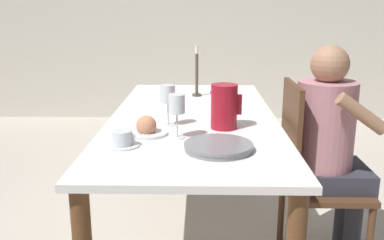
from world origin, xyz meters
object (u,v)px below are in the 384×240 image
(wine_glass_water, at_px, (168,96))
(serving_tray, at_px, (218,147))
(teacup_near_person, at_px, (122,140))
(bread_plate, at_px, (147,128))
(candlestick_tall, at_px, (197,77))
(red_pitcher, at_px, (224,106))
(person_seated, at_px, (331,139))
(wine_glass_juice, at_px, (177,106))
(chair_person_side, at_px, (311,173))

(wine_glass_water, bearing_deg, serving_tray, -57.91)
(teacup_near_person, height_order, bread_plate, bread_plate)
(serving_tray, relative_size, candlestick_tall, 0.86)
(wine_glass_water, distance_m, candlestick_tall, 0.75)
(red_pitcher, xyz_separation_m, teacup_near_person, (-0.44, -0.29, -0.08))
(teacup_near_person, bearing_deg, person_seated, 22.42)
(person_seated, height_order, serving_tray, person_seated)
(wine_glass_juice, xyz_separation_m, bread_plate, (-0.14, 0.05, -0.12))
(serving_tray, xyz_separation_m, bread_plate, (-0.32, 0.22, 0.01))
(person_seated, bearing_deg, teacup_near_person, -67.58)
(person_seated, relative_size, serving_tray, 4.11)
(wine_glass_juice, relative_size, teacup_near_person, 1.37)
(red_pitcher, xyz_separation_m, serving_tray, (-0.04, -0.33, -0.09))
(person_seated, xyz_separation_m, serving_tray, (-0.60, -0.46, 0.10))
(person_seated, height_order, candlestick_tall, person_seated)
(teacup_near_person, bearing_deg, chair_person_side, 23.43)
(wine_glass_water, bearing_deg, bread_plate, -119.58)
(red_pitcher, relative_size, candlestick_tall, 0.65)
(red_pitcher, relative_size, bread_plate, 1.11)
(wine_glass_juice, height_order, bread_plate, wine_glass_juice)
(wine_glass_water, bearing_deg, chair_person_side, 4.91)
(serving_tray, bearing_deg, chair_person_side, 40.93)
(wine_glass_juice, distance_m, bread_plate, 0.19)
(wine_glass_water, distance_m, teacup_near_person, 0.39)
(teacup_near_person, bearing_deg, bread_plate, 64.96)
(serving_tray, xyz_separation_m, candlestick_tall, (-0.10, 1.11, 0.11))
(teacup_near_person, bearing_deg, wine_glass_juice, 29.33)
(person_seated, height_order, bread_plate, person_seated)
(person_seated, bearing_deg, candlestick_tall, -133.10)
(person_seated, bearing_deg, chair_person_side, -77.90)
(teacup_near_person, distance_m, candlestick_tall, 1.12)
(teacup_near_person, bearing_deg, serving_tray, -6.15)
(red_pitcher, bearing_deg, chair_person_side, 12.51)
(serving_tray, bearing_deg, wine_glass_water, 122.09)
(bread_plate, bearing_deg, chair_person_side, 14.84)
(red_pitcher, distance_m, teacup_near_person, 0.54)
(bread_plate, height_order, candlestick_tall, candlestick_tall)
(red_pitcher, relative_size, wine_glass_water, 1.06)
(red_pitcher, distance_m, wine_glass_juice, 0.28)
(bread_plate, bearing_deg, serving_tray, -34.07)
(chair_person_side, height_order, wine_glass_juice, chair_person_side)
(bread_plate, bearing_deg, person_seated, 14.56)
(serving_tray, relative_size, bread_plate, 1.47)
(chair_person_side, distance_m, wine_glass_juice, 0.84)
(serving_tray, distance_m, candlestick_tall, 1.12)
(teacup_near_person, relative_size, bread_plate, 0.75)
(chair_person_side, bearing_deg, candlestick_tall, -138.18)
(wine_glass_juice, bearing_deg, teacup_near_person, -150.67)
(chair_person_side, relative_size, wine_glass_juice, 4.91)
(red_pitcher, bearing_deg, teacup_near_person, -146.75)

